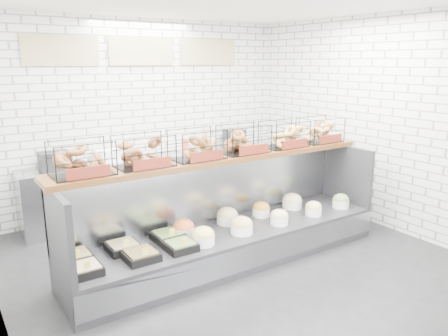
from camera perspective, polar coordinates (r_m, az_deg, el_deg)
ground at (r=5.22m, az=2.93°, el=-13.05°), size 5.50×5.50×0.00m
room_shell at (r=5.16m, az=-0.86°, el=10.50°), size 5.02×5.51×3.01m
display_case at (r=5.32m, az=0.62°, el=-8.55°), size 4.00×0.90×1.20m
bagel_shelf at (r=5.17m, az=-0.37°, el=3.01°), size 4.10×0.50×0.40m
prep_counter at (r=7.01m, az=-9.04°, el=-1.98°), size 4.00×0.60×1.20m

